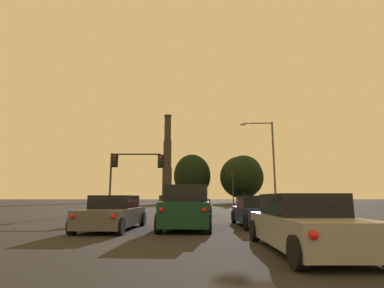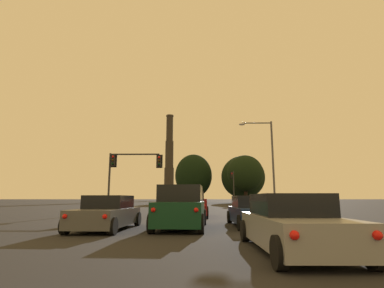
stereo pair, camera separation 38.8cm
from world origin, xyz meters
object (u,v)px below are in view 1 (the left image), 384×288
Objects in this scene: suv_center_lane_second at (187,208)px; sedan_right_lane_second at (258,212)px; traffic_light_overhead_left at (129,167)px; pickup_truck_center_lane_front at (194,205)px; sedan_right_lane_third at (304,224)px; sedan_left_lane_second at (113,213)px; traffic_light_far_right at (232,183)px; smokestack at (167,166)px; street_lamp at (268,155)px.

suv_center_lane_second is 1.06× the size of sedan_right_lane_second.
pickup_truck_center_lane_front is at bearing -41.15° from traffic_light_overhead_left.
sedan_right_lane_third is (2.79, -14.37, -0.14)m from pickup_truck_center_lane_front.
sedan_right_lane_third is (6.23, -5.26, 0.00)m from sedan_left_lane_second.
traffic_light_overhead_left reaches higher than sedan_left_lane_second.
smokestack reaches higher than traffic_light_far_right.
smokestack reaches higher than street_lamp.
sedan_right_lane_third is at bearing -79.77° from pickup_truck_center_lane_front.
street_lamp reaches higher than traffic_light_overhead_left.
sedan_left_lane_second is 132.82m from smokestack.
pickup_truck_center_lane_front is at bearing 111.31° from sedan_right_lane_second.
sedan_right_lane_second is at bearing -82.96° from smokestack.
traffic_light_far_right is (4.17, 46.95, 3.31)m from sedan_right_lane_third.
traffic_light_far_right is at bearing 82.88° from suv_center_lane_second.
street_lamp is (0.66, -24.46, 1.61)m from traffic_light_far_right.
suv_center_lane_second reaches higher than sedan_right_lane_third.
smokestack is at bearing 95.97° from sedan_right_lane_third.
street_lamp is 0.22× the size of smokestack.
pickup_truck_center_lane_front is (0.29, 8.68, -0.09)m from suv_center_lane_second.
traffic_light_far_right is at bearing 64.68° from traffic_light_overhead_left.
traffic_light_overhead_left is at bearing 102.48° from sedan_left_lane_second.
sedan_left_lane_second is at bearing -167.10° from sedan_right_lane_second.
traffic_light_far_right is 92.87m from smokestack.
suv_center_lane_second is at bearing -84.46° from smokestack.
smokestack is at bearing 98.38° from suv_center_lane_second.
suv_center_lane_second is at bearing 10.20° from sedan_left_lane_second.
sedan_right_lane_second is 17.07m from street_lamp.
traffic_light_overhead_left is at bearing -115.32° from traffic_light_far_right.
sedan_left_lane_second is 14.97m from traffic_light_overhead_left.
sedan_right_lane_second is at bearing -95.58° from traffic_light_far_right.
suv_center_lane_second is at bearing 117.79° from sedan_right_lane_third.
sedan_right_lane_third is at bearing -102.13° from street_lamp.
pickup_truck_center_lane_front reaches higher than sedan_right_lane_third.
suv_center_lane_second is 42.01m from traffic_light_far_right.
traffic_light_far_right is (10.40, 41.70, 3.31)m from sedan_left_lane_second.
traffic_light_overhead_left is 13.99m from street_lamp.
sedan_right_lane_third is at bearing -95.08° from traffic_light_far_right.
traffic_light_overhead_left is at bearing -167.98° from street_lamp.
pickup_truck_center_lane_front is 12.13m from street_lamp.
sedan_left_lane_second is 8.15m from sedan_right_lane_third.
sedan_left_lane_second and sedan_right_lane_second have the same top height.
traffic_light_overhead_left is at bearing 138.11° from pickup_truck_center_lane_front.
street_lamp reaches higher than sedan_right_lane_second.
sedan_right_lane_second is 40.47m from traffic_light_far_right.
sedan_right_lane_second is 16.03m from traffic_light_overhead_left.
traffic_light_far_right reaches higher than traffic_light_overhead_left.
sedan_right_lane_third is 21.75m from traffic_light_overhead_left.
pickup_truck_center_lane_front is at bearing 90.92° from suv_center_lane_second.
traffic_light_overhead_left is (-5.69, 13.91, 3.23)m from suv_center_lane_second.
sedan_left_lane_second is 0.88× the size of traffic_light_overhead_left.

